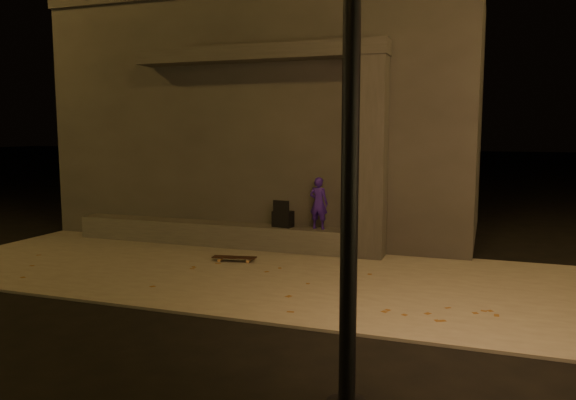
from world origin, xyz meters
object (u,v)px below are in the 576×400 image
at_px(column, 371,158).
at_px(skateboarder, 319,203).
at_px(backpack, 283,218).
at_px(skateboard, 234,258).

distance_m(column, skateboarder, 1.30).
bearing_deg(backpack, skateboarder, 8.85).
relative_size(skateboarder, backpack, 1.88).
distance_m(skateboarder, backpack, 0.78).
bearing_deg(backpack, skateboard, -102.07).
relative_size(column, skateboard, 4.51).
height_order(backpack, skateboard, backpack).
xyz_separation_m(column, backpack, (-1.68, -0.00, -1.17)).
relative_size(backpack, skateboard, 0.66).
bearing_deg(skateboarder, skateboard, 52.56).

